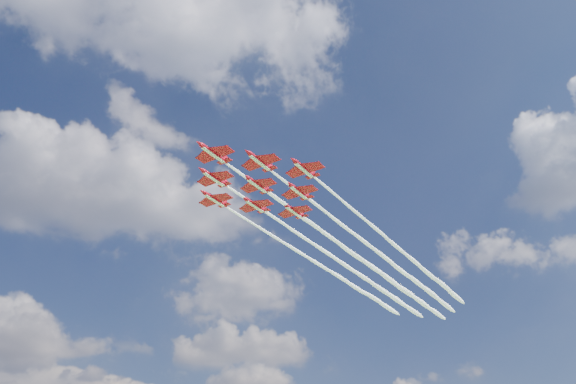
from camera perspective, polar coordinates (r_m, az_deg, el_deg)
The scene contains 9 objects.
jet_lead at distance 185.88m, azimuth 3.98°, elevation -4.34°, with size 91.12×86.90×3.01m.
jet_row2_port at distance 190.41m, azimuth 7.41°, elevation -4.79°, with size 91.12×86.90×3.01m.
jet_row2_starb at distance 196.85m, azimuth 3.40°, elevation -5.84°, with size 91.12×86.90×3.01m.
jet_row3_port at distance 195.60m, azimuth 10.68°, elevation -5.21°, with size 91.12×86.90×3.01m.
jet_row3_centre at distance 201.29m, azimuth 6.67°, elevation -6.24°, with size 91.12×86.90×3.01m.
jet_row3_starb at distance 207.97m, azimuth 2.89°, elevation -7.18°, with size 91.12×86.90×3.01m.
jet_row4_port at distance 206.36m, azimuth 9.80°, elevation -6.60°, with size 91.12×86.90×3.01m.
jet_row4_starb at distance 212.32m, azimuth 6.01°, elevation -7.54°, with size 91.12×86.90×3.01m.
jet_tail at distance 217.28m, azimuth 9.00°, elevation -7.85°, with size 91.12×86.90×3.01m.
Camera 1 is at (-26.56, -136.73, 4.00)m, focal length 35.00 mm.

